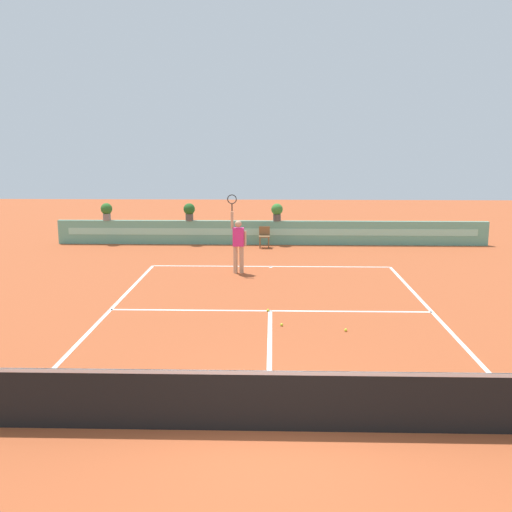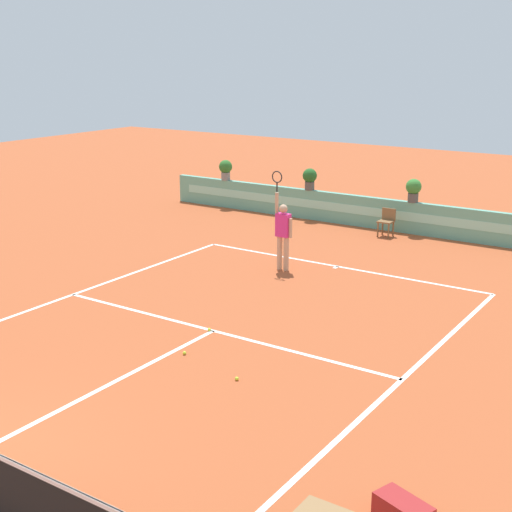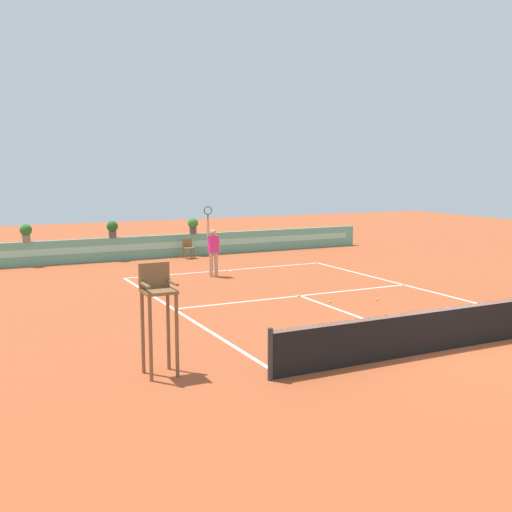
% 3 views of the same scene
% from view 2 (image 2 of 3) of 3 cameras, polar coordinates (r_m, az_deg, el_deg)
% --- Properties ---
extents(ground_plane, '(60.00, 60.00, 0.00)m').
position_cam_2_polar(ground_plane, '(14.58, -4.34, -6.39)').
color(ground_plane, '#A84C28').
extents(court_lines, '(8.32, 11.94, 0.01)m').
position_cam_2_polar(court_lines, '(15.11, -2.66, -5.53)').
color(court_lines, white).
rests_on(court_lines, ground).
extents(back_wall_barrier, '(18.00, 0.21, 1.00)m').
position_cam_2_polar(back_wall_barrier, '(23.13, 11.64, 3.04)').
color(back_wall_barrier, '#60A88E').
rests_on(back_wall_barrier, ground).
extents(ball_kid_chair, '(0.44, 0.44, 0.85)m').
position_cam_2_polar(ball_kid_chair, '(22.59, 10.27, 2.75)').
color(ball_kid_chair, brown).
rests_on(ball_kid_chair, ground).
extents(tennis_player, '(0.62, 0.23, 2.58)m').
position_cam_2_polar(tennis_player, '(18.63, 2.14, 2.00)').
color(tennis_player, tan).
rests_on(tennis_player, ground).
extents(tennis_ball_near_baseline, '(0.07, 0.07, 0.07)m').
position_cam_2_polar(tennis_ball_near_baseline, '(12.73, -1.52, -9.64)').
color(tennis_ball_near_baseline, '#CCE033').
rests_on(tennis_ball_near_baseline, ground).
extents(tennis_ball_mid_court, '(0.07, 0.07, 0.07)m').
position_cam_2_polar(tennis_ball_mid_court, '(13.79, -5.66, -7.62)').
color(tennis_ball_mid_court, '#CCE033').
rests_on(tennis_ball_mid_court, ground).
extents(tennis_ball_by_sideline, '(0.07, 0.07, 0.07)m').
position_cam_2_polar(tennis_ball_by_sideline, '(14.85, -3.71, -5.81)').
color(tennis_ball_by_sideline, '#CCE033').
rests_on(tennis_ball_by_sideline, ground).
extents(potted_plant_far_left, '(0.48, 0.48, 0.72)m').
position_cam_2_polar(potted_plant_far_left, '(26.28, -2.41, 6.90)').
color(potted_plant_far_left, gray).
rests_on(potted_plant_far_left, back_wall_barrier).
extents(potted_plant_centre, '(0.48, 0.48, 0.72)m').
position_cam_2_polar(potted_plant_centre, '(22.87, 12.31, 5.19)').
color(potted_plant_centre, '#514C47').
rests_on(potted_plant_centre, back_wall_barrier).
extents(potted_plant_left, '(0.48, 0.48, 0.72)m').
position_cam_2_polar(potted_plant_left, '(24.42, 4.26, 6.18)').
color(potted_plant_left, '#514C47').
rests_on(potted_plant_left, back_wall_barrier).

